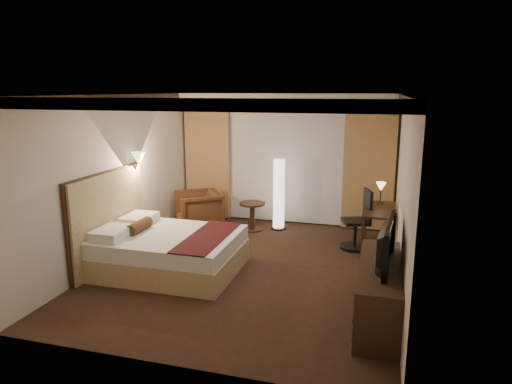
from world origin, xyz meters
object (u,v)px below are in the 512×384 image
(bed, at_px, (171,252))
(side_table, at_px, (252,216))
(floor_lamp, at_px, (279,194))
(office_chair, at_px, (356,219))
(dresser, at_px, (379,292))
(armchair, at_px, (199,209))
(desk, at_px, (378,229))
(television, at_px, (380,238))

(bed, distance_m, side_table, 2.45)
(floor_lamp, bearing_deg, bed, -113.67)
(side_table, distance_m, office_chair, 2.15)
(floor_lamp, bearing_deg, dresser, -58.73)
(armchair, height_order, floor_lamp, floor_lamp)
(bed, height_order, side_table, bed)
(side_table, distance_m, desk, 2.50)
(bed, height_order, floor_lamp, floor_lamp)
(armchair, bearing_deg, television, 17.17)
(floor_lamp, relative_size, office_chair, 1.34)
(bed, relative_size, armchair, 2.39)
(side_table, distance_m, dresser, 3.98)
(bed, distance_m, armchair, 2.14)
(office_chair, relative_size, television, 0.94)
(armchair, distance_m, side_table, 1.09)
(dresser, xyz_separation_m, television, (-0.03, 0.00, 0.69))
(floor_lamp, height_order, television, floor_lamp)
(floor_lamp, relative_size, television, 1.26)
(office_chair, height_order, dresser, office_chair)
(desk, bearing_deg, television, -89.56)
(side_table, height_order, office_chair, office_chair)
(dresser, bearing_deg, side_table, 129.04)
(armchair, relative_size, desk, 0.74)
(floor_lamp, xyz_separation_m, desk, (1.96, -0.73, -0.35))
(office_chair, bearing_deg, dresser, -99.83)
(side_table, bearing_deg, bed, -105.29)
(floor_lamp, xyz_separation_m, office_chair, (1.57, -0.78, -0.18))
(bed, relative_size, dresser, 1.13)
(bed, bearing_deg, dresser, -12.98)
(floor_lamp, bearing_deg, desk, -20.27)
(desk, relative_size, office_chair, 1.10)
(desk, height_order, television, television)
(side_table, bearing_deg, desk, -11.46)
(floor_lamp, xyz_separation_m, television, (1.98, -3.32, 0.33))
(office_chair, bearing_deg, floor_lamp, 134.02)
(side_table, xyz_separation_m, office_chair, (2.06, -0.55, 0.25))
(side_table, xyz_separation_m, floor_lamp, (0.49, 0.23, 0.44))
(desk, distance_m, dresser, 2.59)
(dresser, bearing_deg, desk, 91.11)
(armchair, bearing_deg, side_table, 70.04)
(office_chair, relative_size, dresser, 0.58)
(armchair, relative_size, television, 0.76)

